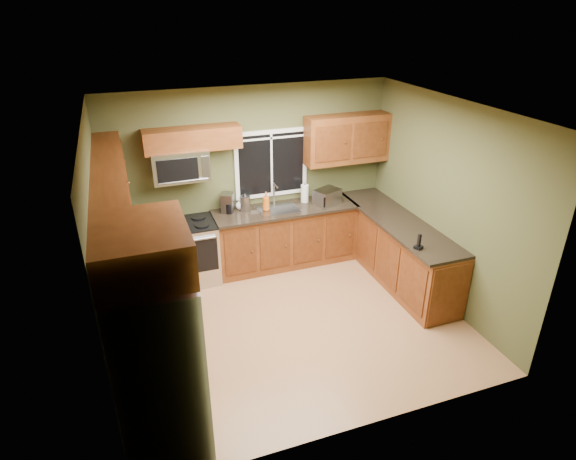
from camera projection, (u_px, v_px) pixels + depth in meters
floor at (293, 322)px, 6.21m from camera, size 4.20×4.20×0.00m
ceiling at (295, 111)px, 5.03m from camera, size 4.20×4.20×0.00m
back_wall at (252, 178)px, 7.15m from camera, size 4.20×0.00×4.20m
front_wall at (367, 313)px, 4.09m from camera, size 4.20×0.00×4.20m
left_wall at (104, 257)px, 4.98m from camera, size 0.00×3.60×3.60m
right_wall at (445, 204)px, 6.26m from camera, size 0.00×3.60×3.60m
window at (271, 164)px, 7.13m from camera, size 1.12×0.03×1.02m
base_cabinets_left at (142, 300)px, 5.87m from camera, size 0.60×2.65×0.90m
countertop_left at (139, 266)px, 5.67m from camera, size 0.65×2.65×0.04m
base_cabinets_back at (285, 237)px, 7.41m from camera, size 2.17×0.60×0.90m
countertop_back at (286, 209)px, 7.18m from camera, size 2.17×0.65×0.04m
base_cabinets_peninsula at (396, 250)px, 7.02m from camera, size 0.60×2.52×0.90m
countertop_peninsula at (398, 221)px, 6.81m from camera, size 0.65×2.50×0.04m
upper_cabinets_left at (112, 193)px, 5.21m from camera, size 0.33×2.65×0.72m
upper_cabinets_back_left at (192, 139)px, 6.43m from camera, size 1.30×0.33×0.30m
upper_cabinets_back_right at (347, 139)px, 7.22m from camera, size 1.30×0.33×0.72m
upper_cabinet_over_fridge at (141, 249)px, 3.69m from camera, size 0.72×0.90×0.38m
refrigerator at (159, 364)px, 4.19m from camera, size 0.74×0.90×1.80m
range at (190, 252)px, 6.93m from camera, size 0.76×0.69×0.94m
microwave at (180, 165)px, 6.50m from camera, size 0.76×0.41×0.42m
sink at (278, 208)px, 7.15m from camera, size 0.60×0.42×0.36m
toaster_oven at (327, 197)px, 7.28m from camera, size 0.45×0.41×0.23m
coffee_maker at (228, 203)px, 7.00m from camera, size 0.23×0.27×0.28m
kettle at (245, 203)px, 7.04m from camera, size 0.18×0.18×0.27m
paper_towel_roll at (305, 193)px, 7.34m from camera, size 0.15×0.15×0.30m
soap_bottle_a at (266, 201)px, 7.05m from camera, size 0.14×0.14×0.28m
soap_bottle_c at (240, 204)px, 7.10m from camera, size 0.17×0.17×0.17m
cordless_phone at (419, 244)px, 5.99m from camera, size 0.12×0.12×0.20m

